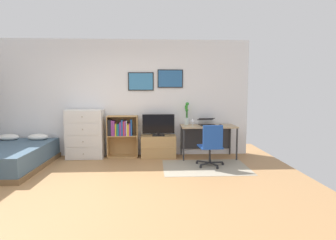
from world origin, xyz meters
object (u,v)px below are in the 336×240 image
at_px(desk, 207,131).
at_px(computer_mouse, 220,125).
at_px(bookshelf, 121,132).
at_px(television, 158,125).
at_px(laptop, 207,122).
at_px(dresser, 85,134).
at_px(wine_glass, 193,120).
at_px(bed, 6,157).
at_px(tv_stand, 158,146).
at_px(bamboo_vase, 187,113).
at_px(office_chair, 211,145).

distance_m(desk, computer_mouse, 0.33).
relative_size(bookshelf, desk, 0.78).
bearing_deg(television, laptop, 1.03).
relative_size(dresser, wine_glass, 6.16).
relative_size(television, desk, 0.59).
distance_m(bed, dresser, 1.60).
height_order(desk, laptop, laptop).
height_order(bed, wine_glass, wine_glass).
xyz_separation_m(bookshelf, tv_stand, (0.85, -0.04, -0.33)).
relative_size(bookshelf, bamboo_vase, 1.84).
height_order(bookshelf, tv_stand, bookshelf).
height_order(television, laptop, television).
xyz_separation_m(dresser, laptop, (2.78, 0.01, 0.25)).
height_order(bed, laptop, laptop).
xyz_separation_m(dresser, bookshelf, (0.81, 0.06, 0.02)).
bearing_deg(wine_glass, computer_mouse, 5.55).
bearing_deg(bed, bamboo_vase, 14.03).
distance_m(bed, office_chair, 4.06).
height_order(dresser, computer_mouse, dresser).
bearing_deg(laptop, television, 176.20).
height_order(television, computer_mouse, television).
height_order(bed, computer_mouse, computer_mouse).
xyz_separation_m(bed, desk, (4.14, 0.78, 0.38)).
relative_size(dresser, television, 1.51).
xyz_separation_m(bookshelf, computer_mouse, (2.26, -0.18, 0.18)).
relative_size(dresser, computer_mouse, 10.65).
bearing_deg(laptop, wine_glass, -156.32).
relative_size(laptop, bamboo_vase, 0.81).
relative_size(laptop, computer_mouse, 4.07).
relative_size(television, office_chair, 0.85).
relative_size(bed, bookshelf, 2.12).
height_order(dresser, desk, dresser).
xyz_separation_m(office_chair, wine_glass, (-0.28, 0.69, 0.42)).
height_order(bamboo_vase, wine_glass, bamboo_vase).
height_order(dresser, television, dresser).
distance_m(tv_stand, television, 0.49).
bearing_deg(bookshelf, office_chair, -26.21).
relative_size(tv_stand, television, 1.08).
bearing_deg(wine_glass, laptop, 28.51).
xyz_separation_m(bed, dresser, (1.35, 0.80, 0.33)).
xyz_separation_m(bookshelf, office_chair, (1.89, -0.93, -0.12)).
relative_size(dresser, tv_stand, 1.40).
distance_m(computer_mouse, wine_glass, 0.66).
height_order(laptop, bamboo_vase, bamboo_vase).
bearing_deg(bamboo_vase, dresser, -177.70).
bearing_deg(bamboo_vase, desk, -12.80).
xyz_separation_m(dresser, wine_glass, (2.42, -0.18, 0.32)).
bearing_deg(bed, bookshelf, 21.98).
distance_m(bed, television, 3.16).
bearing_deg(desk, television, 179.67).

